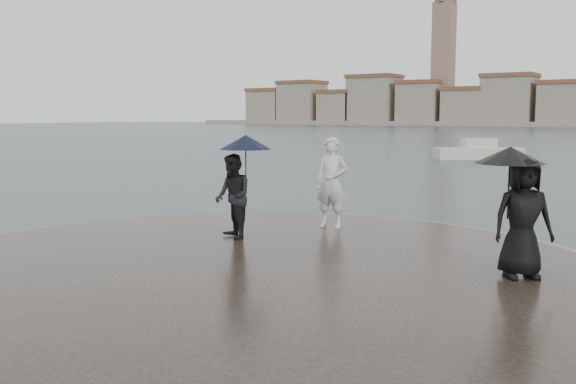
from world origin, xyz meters
The scene contains 6 objects.
ground centered at (0.00, 0.00, 0.00)m, with size 400.00×400.00×0.00m, color #2B3835.
kerb_ring centered at (0.00, 3.50, 0.16)m, with size 12.50×12.50×0.32m, color gray.
quay_tip centered at (0.00, 3.50, 0.18)m, with size 11.90×11.90×0.36m, color #2D261E.
statue centered at (-0.68, 7.53, 1.34)m, with size 0.71×0.47×1.95m, color silver.
visitor_left centered at (-1.60, 5.38, 1.47)m, with size 1.28×1.10×2.04m.
visitor_right centered at (3.77, 5.37, 1.48)m, with size 1.30×1.12×1.95m.
Camera 1 is at (6.12, -4.42, 2.78)m, focal length 40.00 mm.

